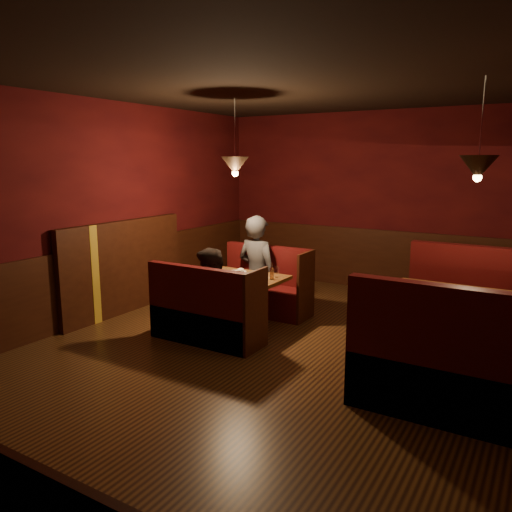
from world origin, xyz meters
The scene contains 9 objects.
room centered at (-0.28, 0.05, 1.05)m, with size 6.02×7.02×2.92m.
main_table centered at (-1.24, 0.71, 0.51)m, with size 1.24×0.76×0.87m.
main_bench_far centered at (-1.22, 1.41, 0.30)m, with size 1.37×0.49×0.93m.
main_bench_near centered at (-1.22, 0.00, 0.30)m, with size 1.37×0.49×0.93m.
second_table centered at (1.53, 0.50, 0.62)m, with size 1.48×0.94×0.83m.
second_bench_far centered at (1.57, 1.38, 0.37)m, with size 1.63×0.61×1.17m.
second_bench_near centered at (1.57, -0.38, 0.37)m, with size 1.63×0.61×1.17m.
diner_a centered at (-1.33, 1.38, 0.86)m, with size 0.63×0.41×1.72m, color #363638.
diner_b centered at (-1.23, 0.16, 0.72)m, with size 0.70×0.55×1.45m, color black.
Camera 1 is at (2.17, -4.49, 2.11)m, focal length 35.00 mm.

